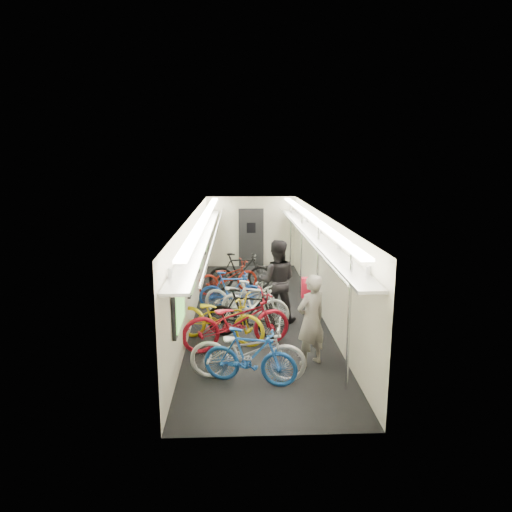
{
  "coord_description": "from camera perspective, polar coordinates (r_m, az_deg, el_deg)",
  "views": [
    {
      "loc": [
        -0.47,
        -10.44,
        3.6
      ],
      "look_at": [
        0.01,
        1.19,
        1.15
      ],
      "focal_mm": 32.0,
      "sensor_mm": 36.0,
      "label": 1
    }
  ],
  "objects": [
    {
      "name": "bicycle_2",
      "position": [
        8.89,
        -2.44,
        -8.1
      ],
      "size": [
        2.27,
        1.32,
        1.13
      ],
      "primitive_type": "imported",
      "rotation": [
        0.0,
        0.0,
        1.86
      ],
      "color": "maroon",
      "rests_on": "ground"
    },
    {
      "name": "bicycle_9",
      "position": [
        12.81,
        -1.95,
        -1.96
      ],
      "size": [
        1.82,
        0.63,
        1.07
      ],
      "primitive_type": "imported",
      "rotation": [
        0.0,
        0.0,
        1.65
      ],
      "color": "black",
      "rests_on": "ground"
    },
    {
      "name": "bicycle_3",
      "position": [
        9.41,
        -1.1,
        -7.21
      ],
      "size": [
        1.8,
        0.89,
        1.04
      ],
      "primitive_type": "imported",
      "rotation": [
        0.0,
        0.0,
        1.33
      ],
      "color": "black",
      "rests_on": "ground"
    },
    {
      "name": "bicycle_7",
      "position": [
        11.18,
        -3.09,
        -4.34
      ],
      "size": [
        1.59,
        0.45,
        0.96
      ],
      "primitive_type": "imported",
      "rotation": [
        0.0,
        0.0,
        1.57
      ],
      "color": "#19439B",
      "rests_on": "ground"
    },
    {
      "name": "bicycle_4",
      "position": [
        9.24,
        -4.57,
        -7.65
      ],
      "size": [
        2.06,
        1.44,
        1.03
      ],
      "primitive_type": "imported",
      "rotation": [
        0.0,
        0.0,
        1.13
      ],
      "color": "gold",
      "rests_on": "ground"
    },
    {
      "name": "bicycle_8",
      "position": [
        12.56,
        -3.55,
        -2.63
      ],
      "size": [
        1.84,
        1.21,
        0.91
      ],
      "primitive_type": "imported",
      "rotation": [
        0.0,
        0.0,
        1.95
      ],
      "color": "maroon",
      "rests_on": "ground"
    },
    {
      "name": "passenger_mid",
      "position": [
        10.27,
        2.57,
        -3.15
      ],
      "size": [
        0.97,
        0.79,
        1.88
      ],
      "primitive_type": "imported",
      "rotation": [
        0.0,
        0.0,
        3.05
      ],
      "color": "black",
      "rests_on": "ground"
    },
    {
      "name": "bicycle_1",
      "position": [
        7.58,
        -0.76,
        -12.45
      ],
      "size": [
        1.64,
        0.87,
        0.95
      ],
      "primitive_type": "imported",
      "rotation": [
        0.0,
        0.0,
        1.29
      ],
      "color": "#1C53AB",
      "rests_on": "ground"
    },
    {
      "name": "bicycle_5",
      "position": [
        10.2,
        -0.17,
        -5.86
      ],
      "size": [
        1.68,
        1.08,
        0.98
      ],
      "primitive_type": "imported",
      "rotation": [
        0.0,
        0.0,
        1.15
      ],
      "color": "white",
      "rests_on": "ground"
    },
    {
      "name": "bicycle_6",
      "position": [
        10.58,
        -1.87,
        -5.23
      ],
      "size": [
        1.96,
        1.34,
        0.97
      ],
      "primitive_type": "imported",
      "rotation": [
        0.0,
        0.0,
        1.15
      ],
      "color": "#A1A1A5",
      "rests_on": "ground"
    },
    {
      "name": "train_car_shell",
      "position": [
        11.32,
        -1.8,
        2.0
      ],
      "size": [
        10.0,
        10.0,
        10.0
      ],
      "color": "black",
      "rests_on": "ground"
    },
    {
      "name": "bicycle_0",
      "position": [
        7.7,
        -1.06,
        -11.78
      ],
      "size": [
        2.02,
        0.95,
        1.02
      ],
      "primitive_type": "imported",
      "rotation": [
        0.0,
        0.0,
        1.43
      ],
      "color": "#BDBCC1",
      "rests_on": "ground"
    },
    {
      "name": "backpack",
      "position": [
        8.55,
        6.58,
        -3.94
      ],
      "size": [
        0.27,
        0.15,
        0.38
      ],
      "primitive_type": "cube",
      "rotation": [
        0.0,
        0.0,
        -0.04
      ],
      "color": "#B71228",
      "rests_on": "passenger_near"
    },
    {
      "name": "passenger_near",
      "position": [
        8.2,
        6.91,
        -7.95
      ],
      "size": [
        0.72,
        0.65,
        1.66
      ],
      "primitive_type": "imported",
      "rotation": [
        0.0,
        0.0,
        3.68
      ],
      "color": "gray",
      "rests_on": "ground"
    }
  ]
}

